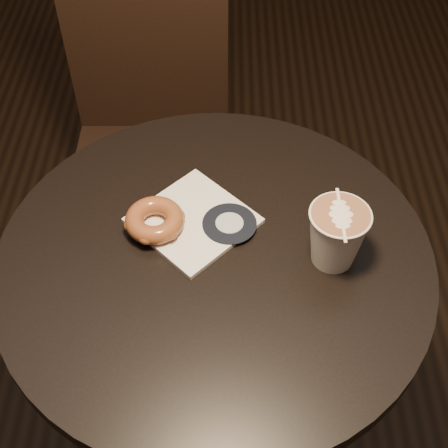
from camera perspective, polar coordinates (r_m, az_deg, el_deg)
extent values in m
plane|color=black|center=(1.65, -0.56, -19.03)|extent=(4.50, 4.50, 0.00)
cylinder|color=black|center=(1.01, -0.86, -3.15)|extent=(0.70, 0.70, 0.03)
cylinder|color=black|center=(1.31, -0.68, -12.97)|extent=(0.07, 0.07, 0.70)
cylinder|color=black|center=(1.64, -0.56, -18.90)|extent=(0.44, 0.44, 0.02)
cube|color=black|center=(1.58, -6.71, 4.75)|extent=(0.39, 0.39, 0.04)
cube|color=black|center=(1.54, -7.14, 16.77)|extent=(0.39, 0.04, 0.52)
cylinder|color=black|center=(1.66, -12.13, -4.68)|extent=(0.03, 0.03, 0.43)
cylinder|color=black|center=(1.63, -0.70, -4.79)|extent=(0.03, 0.03, 0.43)
cylinder|color=black|center=(1.87, -10.73, 3.43)|extent=(0.03, 0.03, 0.43)
cylinder|color=black|center=(1.84, -0.61, 3.49)|extent=(0.03, 0.03, 0.43)
cube|color=white|center=(1.03, -2.83, 0.33)|extent=(0.24, 0.24, 0.01)
torus|color=brown|center=(1.01, -6.37, 0.36)|extent=(0.10, 0.10, 0.03)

